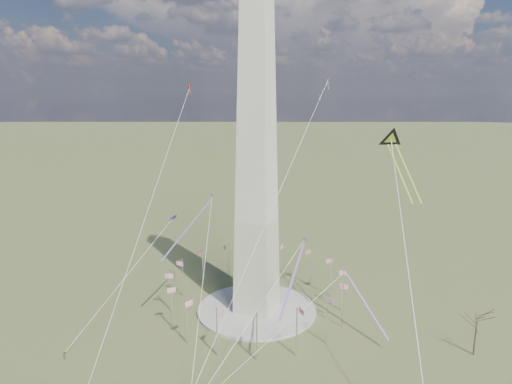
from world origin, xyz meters
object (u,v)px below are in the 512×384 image
at_px(washington_monument, 257,154).
at_px(kite_delta_black, 392,143).
at_px(person_west, 65,355).
at_px(tree_near, 477,319).

height_order(washington_monument, kite_delta_black, washington_monument).
height_order(person_west, kite_delta_black, kite_delta_black).
relative_size(washington_monument, tree_near, 7.14).
xyz_separation_m(washington_monument, person_west, (-34.51, -41.98, -47.05)).
bearing_deg(washington_monument, person_west, -129.42).
distance_m(person_west, kite_delta_black, 99.21).
relative_size(tree_near, kite_delta_black, 0.72).
height_order(washington_monument, tree_near, washington_monument).
height_order(tree_near, kite_delta_black, kite_delta_black).
distance_m(tree_near, person_west, 103.30).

